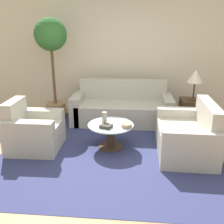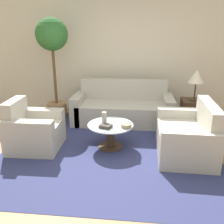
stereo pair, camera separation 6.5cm
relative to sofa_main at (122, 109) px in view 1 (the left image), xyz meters
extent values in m
plane|color=#9E754C|center=(-0.05, -1.85, -0.28)|extent=(14.00, 14.00, 0.00)
cube|color=beige|center=(-0.05, 0.77, 1.02)|extent=(10.00, 0.06, 2.60)
cube|color=navy|center=(-0.13, -1.29, -0.28)|extent=(3.49, 3.40, 0.01)
cube|color=#B2AD9E|center=(0.00, -0.08, -0.07)|extent=(1.89, 0.88, 0.43)
cube|color=#B2AD9E|center=(0.00, 0.27, 0.15)|extent=(1.89, 0.18, 0.87)
cube|color=#B2AD9E|center=(-0.95, -0.08, 0.01)|extent=(0.20, 0.88, 0.59)
cube|color=#B2AD9E|center=(0.95, -0.08, 0.01)|extent=(0.20, 0.88, 0.59)
cube|color=#B2AD9E|center=(-1.37, -1.43, -0.07)|extent=(0.82, 0.62, 0.43)
cube|color=#B2AD9E|center=(-1.69, -1.43, 0.13)|extent=(0.19, 0.60, 0.83)
cube|color=#B2AD9E|center=(-1.37, -1.73, 0.01)|extent=(0.81, 0.22, 0.59)
cube|color=#B2AD9E|center=(-1.38, -1.13, 0.01)|extent=(0.81, 0.22, 0.59)
cube|color=#B2AD9E|center=(1.07, -1.37, -0.07)|extent=(0.86, 1.06, 0.43)
cube|color=#B2AD9E|center=(1.40, -1.38, 0.14)|extent=(0.20, 1.05, 0.85)
cube|color=#B2AD9E|center=(1.09, -0.85, 0.01)|extent=(0.84, 0.22, 0.59)
cube|color=#B2AD9E|center=(1.06, -1.90, 0.01)|extent=(0.84, 0.22, 0.59)
cylinder|color=#422D1E|center=(-0.13, -1.29, -0.27)|extent=(0.42, 0.42, 0.02)
cylinder|color=#422D1E|center=(-0.13, -1.29, -0.08)|extent=(0.14, 0.14, 0.40)
cylinder|color=#B2C6C6|center=(-0.13, -1.29, 0.13)|extent=(0.77, 0.77, 0.02)
cube|color=#422D1E|center=(1.45, -0.10, -0.01)|extent=(0.47, 0.47, 0.55)
cylinder|color=#422D1E|center=(1.45, -0.10, 0.28)|extent=(0.18, 0.18, 0.02)
cylinder|color=#422D1E|center=(1.45, -0.10, 0.45)|extent=(0.03, 0.03, 0.33)
cone|color=beige|center=(1.45, -0.10, 0.75)|extent=(0.31, 0.31, 0.26)
cylinder|color=#93704C|center=(-1.50, 0.12, -0.12)|extent=(0.43, 0.43, 0.33)
cylinder|color=brown|center=(-1.50, 0.12, 0.69)|extent=(0.06, 0.06, 1.30)
sphere|color=#2D662D|center=(-1.50, 0.12, 1.53)|extent=(0.67, 0.67, 0.67)
cylinder|color=#9E998E|center=(-0.23, -1.28, 0.24)|extent=(0.08, 0.08, 0.21)
cylinder|color=gray|center=(0.14, -1.39, 0.17)|extent=(0.17, 0.17, 0.06)
cube|color=#38332D|center=(-0.19, -1.44, 0.16)|extent=(0.22, 0.20, 0.05)
camera|label=1|loc=(0.23, -5.12, 1.66)|focal=40.00mm
camera|label=2|loc=(0.30, -5.12, 1.66)|focal=40.00mm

